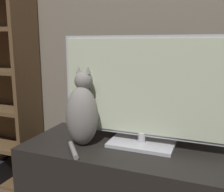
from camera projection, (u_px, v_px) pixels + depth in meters
The scene contains 4 objects.
wall_back at pixel (156, 14), 1.65m from camera, with size 4.80×0.05×2.60m.
tv_stand at pixel (139, 190), 1.57m from camera, with size 1.40×0.55×0.52m.
tv at pixel (143, 92), 1.51m from camera, with size 1.00×0.23×0.65m.
cat at pixel (82, 113), 1.55m from camera, with size 0.21×0.31×0.47m.
Camera 1 is at (0.38, -0.48, 1.12)m, focal length 42.00 mm.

